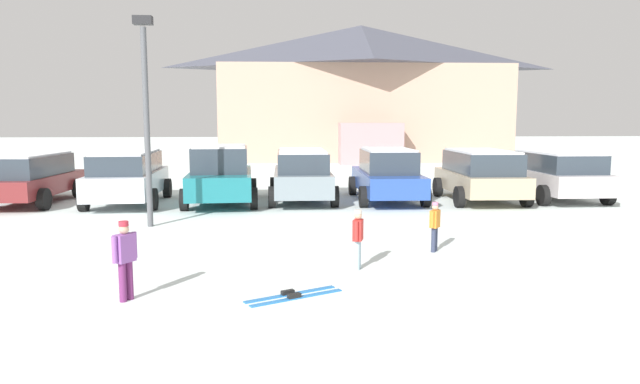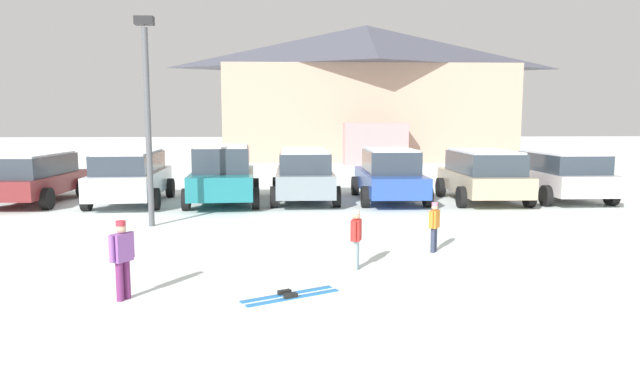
{
  "view_description": "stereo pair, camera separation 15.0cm",
  "coord_description": "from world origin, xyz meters",
  "px_view_note": "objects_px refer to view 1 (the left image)",
  "views": [
    {
      "loc": [
        -2.12,
        -5.41,
        2.6
      ],
      "look_at": [
        -1.32,
        6.87,
        1.03
      ],
      "focal_mm": 32.0,
      "sensor_mm": 36.0,
      "label": 1
    },
    {
      "loc": [
        -1.97,
        -5.41,
        2.6
      ],
      "look_at": [
        -1.32,
        6.87,
        1.03
      ],
      "focal_mm": 32.0,
      "sensor_mm": 36.0,
      "label": 2
    }
  ],
  "objects_px": {
    "ski_lodge": "(361,92)",
    "parked_blue_hatchback": "(387,175)",
    "parked_maroon_van": "(30,177)",
    "parked_white_suv": "(128,176)",
    "parked_grey_wagon": "(302,173)",
    "pair_of_skis": "(293,295)",
    "parked_silver_wagon": "(557,174)",
    "parked_teal_hatchback": "(221,175)",
    "parked_beige_suv": "(480,174)",
    "skier_child_in_orange_jacket": "(435,224)",
    "lamp_post": "(146,109)",
    "skier_child_in_purple_jacket": "(125,256)",
    "skier_child_in_red_jacket": "(358,236)"
  },
  "relations": [
    {
      "from": "parked_silver_wagon",
      "to": "skier_child_in_red_jacket",
      "type": "relative_size",
      "value": 3.89
    },
    {
      "from": "skier_child_in_red_jacket",
      "to": "parked_maroon_van",
      "type": "bearing_deg",
      "value": 137.29
    },
    {
      "from": "parked_maroon_van",
      "to": "parked_beige_suv",
      "type": "xyz_separation_m",
      "value": [
        14.03,
        -0.39,
        0.04
      ]
    },
    {
      "from": "parked_blue_hatchback",
      "to": "parked_silver_wagon",
      "type": "relative_size",
      "value": 1.14
    },
    {
      "from": "pair_of_skis",
      "to": "parked_silver_wagon",
      "type": "bearing_deg",
      "value": 47.94
    },
    {
      "from": "parked_grey_wagon",
      "to": "parked_beige_suv",
      "type": "xyz_separation_m",
      "value": [
        5.65,
        -0.42,
        -0.01
      ]
    },
    {
      "from": "parked_blue_hatchback",
      "to": "pair_of_skis",
      "type": "relative_size",
      "value": 3.17
    },
    {
      "from": "parked_silver_wagon",
      "to": "lamp_post",
      "type": "xyz_separation_m",
      "value": [
        -12.1,
        -3.85,
        1.98
      ]
    },
    {
      "from": "parked_white_suv",
      "to": "parked_grey_wagon",
      "type": "xyz_separation_m",
      "value": [
        5.36,
        0.28,
        0.01
      ]
    },
    {
      "from": "parked_blue_hatchback",
      "to": "lamp_post",
      "type": "bearing_deg",
      "value": -148.64
    },
    {
      "from": "parked_maroon_van",
      "to": "skier_child_in_red_jacket",
      "type": "height_order",
      "value": "parked_maroon_van"
    },
    {
      "from": "parked_maroon_van",
      "to": "parked_grey_wagon",
      "type": "xyz_separation_m",
      "value": [
        8.38,
        0.03,
        0.04
      ]
    },
    {
      "from": "parked_blue_hatchback",
      "to": "skier_child_in_purple_jacket",
      "type": "height_order",
      "value": "parked_blue_hatchback"
    },
    {
      "from": "parked_maroon_van",
      "to": "skier_child_in_purple_jacket",
      "type": "relative_size",
      "value": 3.68
    },
    {
      "from": "parked_silver_wagon",
      "to": "skier_child_in_orange_jacket",
      "type": "bearing_deg",
      "value": -130.24
    },
    {
      "from": "parked_teal_hatchback",
      "to": "parked_grey_wagon",
      "type": "relative_size",
      "value": 1.0
    },
    {
      "from": "skier_child_in_orange_jacket",
      "to": "parked_beige_suv",
      "type": "bearing_deg",
      "value": 64.13
    },
    {
      "from": "ski_lodge",
      "to": "parked_blue_hatchback",
      "type": "height_order",
      "value": "ski_lodge"
    },
    {
      "from": "parked_blue_hatchback",
      "to": "lamp_post",
      "type": "relative_size",
      "value": 0.93
    },
    {
      "from": "skier_child_in_red_jacket",
      "to": "skier_child_in_purple_jacket",
      "type": "xyz_separation_m",
      "value": [
        -3.56,
        -1.5,
        0.07
      ]
    },
    {
      "from": "lamp_post",
      "to": "parked_beige_suv",
      "type": "bearing_deg",
      "value": 21.07
    },
    {
      "from": "parked_teal_hatchback",
      "to": "parked_beige_suv",
      "type": "distance_m",
      "value": 8.17
    },
    {
      "from": "pair_of_skis",
      "to": "parked_beige_suv",
      "type": "bearing_deg",
      "value": 57.15
    },
    {
      "from": "ski_lodge",
      "to": "parked_blue_hatchback",
      "type": "xyz_separation_m",
      "value": [
        -1.83,
        -19.82,
        -3.55
      ]
    },
    {
      "from": "parked_white_suv",
      "to": "parked_grey_wagon",
      "type": "bearing_deg",
      "value": 2.96
    },
    {
      "from": "ski_lodge",
      "to": "parked_teal_hatchback",
      "type": "relative_size",
      "value": 4.21
    },
    {
      "from": "parked_silver_wagon",
      "to": "skier_child_in_purple_jacket",
      "type": "distance_m",
      "value": 14.74
    },
    {
      "from": "parked_white_suv",
      "to": "parked_grey_wagon",
      "type": "distance_m",
      "value": 5.37
    },
    {
      "from": "skier_child_in_orange_jacket",
      "to": "lamp_post",
      "type": "distance_m",
      "value": 7.32
    },
    {
      "from": "parked_maroon_van",
      "to": "parked_white_suv",
      "type": "distance_m",
      "value": 3.03
    },
    {
      "from": "ski_lodge",
      "to": "parked_grey_wagon",
      "type": "height_order",
      "value": "ski_lodge"
    },
    {
      "from": "parked_white_suv",
      "to": "skier_child_in_orange_jacket",
      "type": "relative_size",
      "value": 4.49
    },
    {
      "from": "parked_beige_suv",
      "to": "parked_silver_wagon",
      "type": "xyz_separation_m",
      "value": [
        2.6,
        0.19,
        -0.03
      ]
    },
    {
      "from": "lamp_post",
      "to": "parked_silver_wagon",
      "type": "bearing_deg",
      "value": 17.66
    },
    {
      "from": "parked_teal_hatchback",
      "to": "parked_silver_wagon",
      "type": "relative_size",
      "value": 1.08
    },
    {
      "from": "ski_lodge",
      "to": "pair_of_skis",
      "type": "bearing_deg",
      "value": -99.6
    },
    {
      "from": "parked_teal_hatchback",
      "to": "parked_beige_suv",
      "type": "relative_size",
      "value": 1.08
    },
    {
      "from": "skier_child_in_red_jacket",
      "to": "parked_blue_hatchback",
      "type": "bearing_deg",
      "value": 76.29
    },
    {
      "from": "parked_grey_wagon",
      "to": "skier_child_in_orange_jacket",
      "type": "distance_m",
      "value": 7.56
    },
    {
      "from": "parked_grey_wagon",
      "to": "skier_child_in_red_jacket",
      "type": "height_order",
      "value": "parked_grey_wagon"
    },
    {
      "from": "ski_lodge",
      "to": "skier_child_in_purple_jacket",
      "type": "height_order",
      "value": "ski_lodge"
    },
    {
      "from": "skier_child_in_purple_jacket",
      "to": "parked_silver_wagon",
      "type": "bearing_deg",
      "value": 41.02
    },
    {
      "from": "pair_of_skis",
      "to": "parked_teal_hatchback",
      "type": "bearing_deg",
      "value": 102.18
    },
    {
      "from": "parked_white_suv",
      "to": "parked_teal_hatchback",
      "type": "bearing_deg",
      "value": -2.07
    },
    {
      "from": "parked_beige_suv",
      "to": "skier_child_in_orange_jacket",
      "type": "relative_size",
      "value": 4.11
    },
    {
      "from": "parked_white_suv",
      "to": "skier_child_in_purple_jacket",
      "type": "height_order",
      "value": "parked_white_suv"
    },
    {
      "from": "parked_maroon_van",
      "to": "skier_child_in_orange_jacket",
      "type": "distance_m",
      "value": 12.91
    },
    {
      "from": "lamp_post",
      "to": "parked_teal_hatchback",
      "type": "bearing_deg",
      "value": 70.2
    },
    {
      "from": "parked_maroon_van",
      "to": "ski_lodge",
      "type": "bearing_deg",
      "value": 56.82
    },
    {
      "from": "skier_child_in_orange_jacket",
      "to": "parked_white_suv",
      "type": "bearing_deg",
      "value": 138.31
    }
  ]
}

